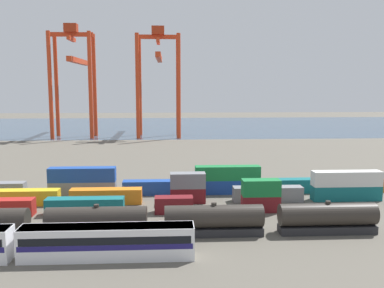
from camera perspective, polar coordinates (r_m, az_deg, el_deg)
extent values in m
plane|color=#5B564C|center=(114.26, -8.08, -2.41)|extent=(420.00, 420.00, 0.00)
cube|color=#384C60|center=(215.30, -5.78, 2.38)|extent=(400.00, 110.00, 0.01)
cube|color=silver|center=(52.03, -11.18, -12.70)|extent=(20.17, 3.10, 3.90)
cube|color=navy|center=(52.06, -11.18, -12.80)|extent=(19.76, 3.14, 0.64)
cube|color=black|center=(51.80, -11.20, -11.99)|extent=(19.36, 3.13, 0.90)
cube|color=slate|center=(51.44, -11.23, -10.85)|extent=(19.97, 2.85, 0.36)
cube|color=#232326|center=(59.54, -12.50, -11.50)|extent=(13.24, 2.50, 1.10)
cylinder|color=#2D2823|center=(58.90, -12.56, -9.61)|extent=(13.24, 3.03, 3.03)
cylinder|color=#2D2823|center=(58.42, -12.61, -8.02)|extent=(0.70, 0.70, 0.36)
cube|color=#232326|center=(59.07, 2.91, -11.48)|extent=(13.24, 2.50, 1.10)
cylinder|color=#2D2823|center=(58.42, 2.92, -9.57)|extent=(13.24, 3.03, 3.03)
cylinder|color=#2D2823|center=(57.94, 2.93, -7.97)|extent=(0.70, 0.70, 0.36)
cube|color=#232326|center=(62.60, 17.51, -10.72)|extent=(13.24, 2.50, 1.10)
cylinder|color=#2D2823|center=(61.99, 17.59, -8.91)|extent=(13.24, 3.03, 3.03)
cylinder|color=#2D2823|center=(61.54, 17.65, -7.39)|extent=(0.70, 0.70, 0.36)
cube|color=#146066|center=(69.84, -14.03, -8.02)|extent=(12.10, 2.44, 2.60)
cube|color=maroon|center=(68.59, -2.43, -8.08)|extent=(6.04, 2.44, 2.60)
cube|color=maroon|center=(70.13, 9.12, -7.81)|extent=(6.04, 2.44, 2.60)
cube|color=#197538|center=(69.48, 9.16, -5.75)|extent=(6.04, 2.44, 2.60)
cube|color=gold|center=(78.29, -21.57, -6.62)|extent=(12.10, 2.44, 2.60)
cube|color=orange|center=(75.07, -11.34, -6.83)|extent=(12.10, 2.44, 2.60)
cube|color=maroon|center=(74.37, -0.56, -6.81)|extent=(6.04, 2.44, 2.60)
cube|color=slate|center=(73.76, -0.57, -4.86)|extent=(6.04, 2.44, 2.60)
cube|color=slate|center=(76.26, 10.03, -6.56)|extent=(12.10, 2.44, 2.60)
cube|color=#146066|center=(80.56, 19.80, -6.14)|extent=(12.10, 2.44, 2.60)
cube|color=silver|center=(79.99, 19.88, -4.33)|extent=(12.10, 2.44, 2.60)
cube|color=slate|center=(85.23, -23.25, -5.56)|extent=(6.04, 2.44, 2.60)
cube|color=slate|center=(81.61, -14.34, -5.74)|extent=(12.10, 2.44, 2.60)
cube|color=#1C4299|center=(81.05, -14.40, -3.95)|extent=(12.10, 2.44, 2.60)
cube|color=#1C4299|center=(80.09, -4.85, -5.78)|extent=(12.10, 2.44, 2.60)
cube|color=#1C4299|center=(80.79, 4.74, -5.66)|extent=(12.10, 2.44, 2.60)
cube|color=#197538|center=(80.23, 4.76, -3.85)|extent=(12.10, 2.44, 2.60)
cube|color=#146066|center=(83.66, 13.90, -5.39)|extent=(12.10, 2.44, 2.60)
cube|color=orange|center=(88.49, 22.26, -5.04)|extent=(6.04, 2.44, 2.60)
cylinder|color=red|center=(170.71, -18.35, 7.40)|extent=(1.50, 1.50, 40.22)
cylinder|color=red|center=(167.46, -13.37, 7.58)|extent=(1.50, 1.50, 40.22)
cylinder|color=red|center=(179.57, -17.59, 7.43)|extent=(1.50, 1.50, 40.22)
cylinder|color=red|center=(176.48, -12.84, 7.59)|extent=(1.50, 1.50, 40.22)
cube|color=red|center=(174.48, -15.79, 13.86)|extent=(16.55, 1.20, 1.60)
cube|color=red|center=(174.31, -15.77, 13.33)|extent=(1.20, 10.76, 1.60)
cube|color=red|center=(186.08, -14.82, 10.60)|extent=(2.00, 36.22, 2.00)
cube|color=#9F2C14|center=(174.77, -15.82, 14.64)|extent=(4.80, 4.00, 3.20)
cylinder|color=red|center=(163.93, -7.25, 7.60)|extent=(1.50, 1.50, 39.49)
cylinder|color=red|center=(163.57, -1.78, 7.66)|extent=(1.50, 1.50, 39.49)
cylinder|color=red|center=(175.73, -6.97, 7.61)|extent=(1.50, 1.50, 39.49)
cylinder|color=red|center=(175.40, -1.88, 7.66)|extent=(1.50, 1.50, 39.49)
cube|color=red|center=(170.51, -4.54, 14.02)|extent=(17.07, 1.20, 1.60)
cube|color=red|center=(170.34, -4.53, 13.49)|extent=(1.20, 13.43, 1.60)
cube|color=red|center=(184.06, -4.41, 11.38)|extent=(2.00, 40.58, 2.00)
cube|color=#9F2C14|center=(170.79, -4.55, 14.82)|extent=(4.80, 4.00, 3.20)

